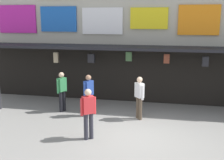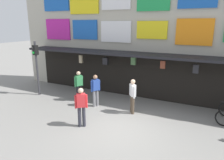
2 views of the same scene
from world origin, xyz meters
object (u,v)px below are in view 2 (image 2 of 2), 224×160
Objects in this scene: traffic_light_near at (36,60)px; pedestrian_in_blue at (79,84)px; pedestrian_in_yellow at (96,89)px; pedestrian_in_red at (81,104)px; pedestrian_in_purple at (133,94)px.

traffic_light_near is 1.90× the size of pedestrian_in_blue.
pedestrian_in_yellow is 1.00× the size of pedestrian_in_red.
pedestrian_in_blue is at bearing 166.29° from pedestrian_in_yellow.
pedestrian_in_blue is 1.00× the size of pedestrian_in_red.
traffic_light_near reaches higher than pedestrian_in_yellow.
pedestrian_in_yellow is at bearing -13.71° from pedestrian_in_blue.
pedestrian_in_blue is (-1.24, 0.30, 0.00)m from pedestrian_in_yellow.
pedestrian_in_purple is at bearing 0.85° from pedestrian_in_yellow.
pedestrian_in_purple and pedestrian_in_blue have the same top height.
traffic_light_near is at bearing -174.89° from pedestrian_in_blue.
pedestrian_in_red is (-1.41, -2.18, 0.04)m from pedestrian_in_purple.
traffic_light_near reaches higher than pedestrian_in_blue.
pedestrian_in_purple is at bearing -0.24° from traffic_light_near.
pedestrian_in_purple is (6.03, -0.03, -1.19)m from traffic_light_near.
pedestrian_in_purple is 2.60m from pedestrian_in_red.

